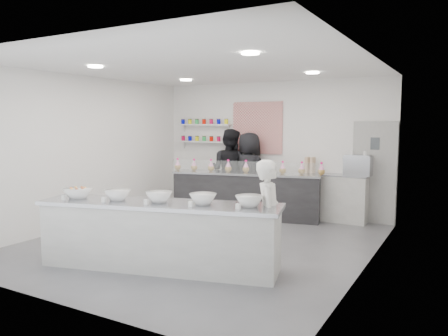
# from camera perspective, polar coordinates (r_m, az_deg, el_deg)

# --- Properties ---
(floor) EXTENTS (6.00, 6.00, 0.00)m
(floor) POSITION_cam_1_polar(r_m,az_deg,el_deg) (7.71, -2.89, -9.67)
(floor) COLOR #515156
(floor) RESTS_ON ground
(ceiling) EXTENTS (6.00, 6.00, 0.00)m
(ceiling) POSITION_cam_1_polar(r_m,az_deg,el_deg) (7.48, -3.01, 13.05)
(ceiling) COLOR white
(ceiling) RESTS_ON floor
(back_wall) EXTENTS (5.50, 0.00, 5.50)m
(back_wall) POSITION_cam_1_polar(r_m,az_deg,el_deg) (10.10, 6.20, 2.66)
(back_wall) COLOR white
(back_wall) RESTS_ON floor
(left_wall) EXTENTS (0.00, 6.00, 6.00)m
(left_wall) POSITION_cam_1_polar(r_m,az_deg,el_deg) (9.21, -17.57, 2.10)
(left_wall) COLOR white
(left_wall) RESTS_ON floor
(right_wall) EXTENTS (0.00, 6.00, 6.00)m
(right_wall) POSITION_cam_1_polar(r_m,az_deg,el_deg) (6.41, 18.29, 0.50)
(right_wall) COLOR white
(right_wall) RESTS_ON floor
(back_door) EXTENTS (0.88, 0.04, 2.10)m
(back_door) POSITION_cam_1_polar(r_m,az_deg,el_deg) (9.44, 19.03, -0.60)
(back_door) COLOR #969794
(back_door) RESTS_ON floor
(pattern_panel) EXTENTS (1.25, 0.03, 1.20)m
(pattern_panel) POSITION_cam_1_polar(r_m,az_deg,el_deg) (10.21, 4.36, 5.24)
(pattern_panel) COLOR maroon
(pattern_panel) RESTS_ON back_wall
(jar_shelf_lower) EXTENTS (1.45, 0.22, 0.04)m
(jar_shelf_lower) POSITION_cam_1_polar(r_m,az_deg,el_deg) (10.82, -2.57, 3.44)
(jar_shelf_lower) COLOR silver
(jar_shelf_lower) RESTS_ON back_wall
(jar_shelf_upper) EXTENTS (1.45, 0.22, 0.04)m
(jar_shelf_upper) POSITION_cam_1_polar(r_m,az_deg,el_deg) (10.81, -2.58, 5.66)
(jar_shelf_upper) COLOR silver
(jar_shelf_upper) RESTS_ON back_wall
(preserve_jars) EXTENTS (1.45, 0.10, 0.56)m
(preserve_jars) POSITION_cam_1_polar(r_m,az_deg,el_deg) (10.79, -2.63, 4.92)
(preserve_jars) COLOR #BF083D
(preserve_jars) RESTS_ON jar_shelf_lower
(downlight_0) EXTENTS (0.24, 0.24, 0.02)m
(downlight_0) POSITION_cam_1_polar(r_m,az_deg,el_deg) (7.58, -16.44, 12.57)
(downlight_0) COLOR white
(downlight_0) RESTS_ON ceiling
(downlight_1) EXTENTS (0.24, 0.24, 0.02)m
(downlight_1) POSITION_cam_1_polar(r_m,az_deg,el_deg) (5.93, 3.45, 14.71)
(downlight_1) COLOR white
(downlight_1) RESTS_ON ceiling
(downlight_2) EXTENTS (0.24, 0.24, 0.02)m
(downlight_2) POSITION_cam_1_polar(r_m,az_deg,el_deg) (9.57, -4.99, 11.36)
(downlight_2) COLOR white
(downlight_2) RESTS_ON ceiling
(downlight_3) EXTENTS (0.24, 0.24, 0.02)m
(downlight_3) POSITION_cam_1_polar(r_m,az_deg,el_deg) (8.33, 11.49, 12.08)
(downlight_3) COLOR white
(downlight_3) RESTS_ON ceiling
(prep_counter) EXTENTS (3.57, 1.66, 0.95)m
(prep_counter) POSITION_cam_1_polar(r_m,az_deg,el_deg) (6.37, -8.41, -8.67)
(prep_counter) COLOR silver
(prep_counter) RESTS_ON floor
(back_bar) EXTENTS (3.27, 1.25, 1.00)m
(back_bar) POSITION_cam_1_polar(r_m,az_deg,el_deg) (9.52, 2.86, -3.58)
(back_bar) COLOR black
(back_bar) RESTS_ON floor
(sneeze_guard) EXTENTS (3.10, 0.68, 0.27)m
(sneeze_guard) POSITION_cam_1_polar(r_m,az_deg,el_deg) (9.17, 2.44, 0.06)
(sneeze_guard) COLOR white
(sneeze_guard) RESTS_ON back_bar
(espresso_ledge) EXTENTS (1.34, 0.43, 1.00)m
(espresso_ledge) POSITION_cam_1_polar(r_m,az_deg,el_deg) (9.50, 14.24, -3.78)
(espresso_ledge) COLOR silver
(espresso_ledge) RESTS_ON floor
(espresso_machine) EXTENTS (0.53, 0.37, 0.40)m
(espresso_machine) POSITION_cam_1_polar(r_m,az_deg,el_deg) (9.30, 17.11, 0.28)
(espresso_machine) COLOR #93969E
(espresso_machine) RESTS_ON espresso_ledge
(cup_stacks) EXTENTS (0.24, 0.24, 0.34)m
(cup_stacks) POSITION_cam_1_polar(r_m,az_deg,el_deg) (9.57, 11.17, 0.40)
(cup_stacks) COLOR tan
(cup_stacks) RESTS_ON espresso_ledge
(prep_bowls) EXTENTS (3.00, 1.23, 0.15)m
(prep_bowls) POSITION_cam_1_polar(r_m,az_deg,el_deg) (6.25, -8.48, -3.77)
(prep_bowls) COLOR white
(prep_bowls) RESTS_ON prep_counter
(label_cards) EXTENTS (2.66, 0.04, 0.07)m
(label_cards) POSITION_cam_1_polar(r_m,az_deg,el_deg) (5.97, -12.38, -4.71)
(label_cards) COLOR white
(label_cards) RESTS_ON prep_counter
(cookie_bags) EXTENTS (3.30, 0.85, 0.27)m
(cookie_bags) POSITION_cam_1_polar(r_m,az_deg,el_deg) (9.44, 2.88, 0.21)
(cookie_bags) COLOR #FF94D0
(cookie_bags) RESTS_ON back_bar
(woman_prep) EXTENTS (0.55, 0.67, 1.57)m
(woman_prep) POSITION_cam_1_polar(r_m,az_deg,el_deg) (6.08, 5.89, -6.31)
(woman_prep) COLOR white
(woman_prep) RESTS_ON floor
(staff_left) EXTENTS (0.95, 0.74, 1.93)m
(staff_left) POSITION_cam_1_polar(r_m,az_deg,el_deg) (10.17, 0.75, -0.31)
(staff_left) COLOR black
(staff_left) RESTS_ON floor
(staff_right) EXTENTS (1.04, 0.83, 1.86)m
(staff_right) POSITION_cam_1_polar(r_m,az_deg,el_deg) (9.94, 3.28, -0.67)
(staff_right) COLOR black
(staff_right) RESTS_ON floor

